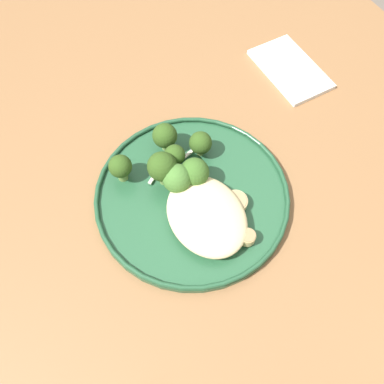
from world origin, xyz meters
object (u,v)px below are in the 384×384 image
(seared_scallop_tiny_bay, at_px, (207,215))
(broccoli_floret_split_head, at_px, (162,167))
(dinner_plate, at_px, (192,196))
(seared_scallop_rear_pale, at_px, (201,227))
(seared_scallop_left_edge, at_px, (226,229))
(broccoli_floret_left_leaning, at_px, (177,179))
(broccoli_floret_beside_noodles, at_px, (175,156))
(seared_scallop_front_small, at_px, (248,237))
(broccoli_floret_tall_stalk, at_px, (165,136))
(seared_scallop_tilted_round, at_px, (238,201))
(broccoli_floret_center_pile, at_px, (120,167))
(folded_napkin, at_px, (290,69))
(broccoli_floret_rear_charred, at_px, (195,173))
(seared_scallop_on_noodles, at_px, (214,241))
(broccoli_floret_small_sprig, at_px, (201,143))

(seared_scallop_tiny_bay, relative_size, broccoli_floret_split_head, 0.47)
(dinner_plate, xyz_separation_m, seared_scallop_rear_pale, (-0.06, 0.02, 0.01))
(seared_scallop_rear_pale, bearing_deg, broccoli_floret_split_head, 6.25)
(seared_scallop_tiny_bay, height_order, seared_scallop_left_edge, seared_scallop_left_edge)
(broccoli_floret_left_leaning, bearing_deg, seared_scallop_tiny_bay, -165.77)
(broccoli_floret_beside_noodles, distance_m, broccoli_floret_left_leaning, 0.04)
(seared_scallop_front_small, bearing_deg, broccoli_floret_tall_stalk, 8.08)
(dinner_plate, height_order, seared_scallop_rear_pale, seared_scallop_rear_pale)
(seared_scallop_tilted_round, bearing_deg, broccoli_floret_beside_noodles, 27.36)
(broccoli_floret_beside_noodles, bearing_deg, broccoli_floret_center_pile, 73.29)
(seared_scallop_tilted_round, distance_m, seared_scallop_rear_pale, 0.07)
(seared_scallop_left_edge, distance_m, folded_napkin, 0.35)
(dinner_plate, height_order, seared_scallop_left_edge, seared_scallop_left_edge)
(seared_scallop_rear_pale, bearing_deg, broccoli_floret_beside_noodles, -8.45)
(dinner_plate, height_order, broccoli_floret_tall_stalk, broccoli_floret_tall_stalk)
(broccoli_floret_split_head, xyz_separation_m, broccoli_floret_beside_noodles, (0.01, -0.03, -0.01))
(seared_scallop_front_small, xyz_separation_m, broccoli_floret_beside_noodles, (0.15, 0.03, 0.02))
(broccoli_floret_center_pile, xyz_separation_m, broccoli_floret_tall_stalk, (0.02, -0.08, 0.00))
(seared_scallop_left_edge, bearing_deg, broccoli_floret_beside_noodles, 5.35)
(broccoli_floret_rear_charred, xyz_separation_m, folded_napkin, (0.13, -0.27, -0.04))
(broccoli_floret_rear_charred, distance_m, folded_napkin, 0.30)
(seared_scallop_left_edge, distance_m, seared_scallop_on_noodles, 0.02)
(seared_scallop_front_small, bearing_deg, broccoli_floret_split_head, 22.53)
(seared_scallop_rear_pale, distance_m, broccoli_floret_small_sprig, 0.13)
(seared_scallop_tiny_bay, height_order, broccoli_floret_tall_stalk, broccoli_floret_tall_stalk)
(broccoli_floret_tall_stalk, bearing_deg, dinner_plate, 177.21)
(broccoli_floret_small_sprig, bearing_deg, seared_scallop_tilted_round, -178.08)
(seared_scallop_tiny_bay, height_order, broccoli_floret_beside_noodles, broccoli_floret_beside_noodles)
(broccoli_floret_center_pile, bearing_deg, broccoli_floret_split_head, -125.12)
(dinner_plate, distance_m, seared_scallop_rear_pale, 0.06)
(broccoli_floret_tall_stalk, bearing_deg, seared_scallop_tilted_round, -161.52)
(broccoli_floret_tall_stalk, bearing_deg, seared_scallop_on_noodles, 174.93)
(broccoli_floret_beside_noodles, bearing_deg, seared_scallop_front_small, -168.32)
(seared_scallop_front_small, distance_m, broccoli_floret_split_head, 0.16)
(broccoli_floret_rear_charred, bearing_deg, seared_scallop_on_noodles, 166.33)
(seared_scallop_rear_pale, distance_m, folded_napkin, 0.36)
(seared_scallop_rear_pale, bearing_deg, broccoli_floret_left_leaning, -0.79)
(seared_scallop_on_noodles, xyz_separation_m, folded_napkin, (0.23, -0.29, -0.02))
(seared_scallop_tiny_bay, relative_size, broccoli_floret_left_leaning, 0.54)
(seared_scallop_tilted_round, relative_size, folded_napkin, 0.23)
(dinner_plate, bearing_deg, broccoli_floret_beside_noodles, -0.63)
(broccoli_floret_tall_stalk, bearing_deg, broccoli_floret_center_pile, 102.71)
(broccoli_floret_split_head, bearing_deg, folded_napkin, -70.92)
(seared_scallop_front_small, distance_m, folded_napkin, 0.35)
(seared_scallop_tilted_round, height_order, seared_scallop_rear_pale, seared_scallop_tilted_round)
(seared_scallop_tiny_bay, bearing_deg, folded_napkin, -55.78)
(dinner_plate, relative_size, broccoli_floret_center_pile, 5.87)
(folded_napkin, bearing_deg, seared_scallop_left_edge, 129.52)
(broccoli_floret_tall_stalk, bearing_deg, seared_scallop_left_edge, -177.31)
(broccoli_floret_small_sprig, relative_size, broccoli_floret_center_pile, 0.93)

